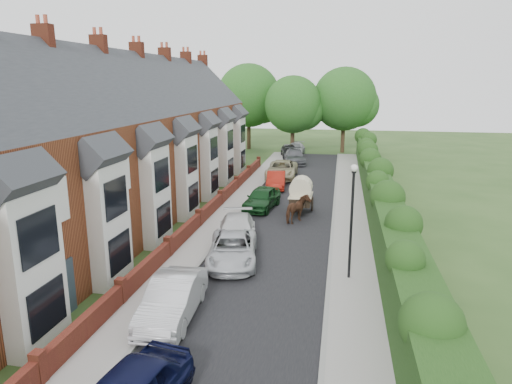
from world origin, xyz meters
TOP-DOWN VIEW (x-y plane):
  - ground at (0.00, 0.00)m, footprint 140.00×140.00m
  - road at (-0.50, 11.00)m, footprint 6.00×58.00m
  - pavement_hedge_side at (3.60, 11.00)m, footprint 2.20×58.00m
  - pavement_house_side at (-4.35, 11.00)m, footprint 1.70×58.00m
  - kerb_hedge_side at (2.55, 11.00)m, footprint 0.18×58.00m
  - kerb_house_side at (-3.55, 11.00)m, footprint 0.18×58.00m
  - hedge at (5.40, 11.00)m, footprint 2.10×58.00m
  - terrace_row at (-10.87, 9.98)m, footprint 9.05×40.50m
  - garden_wall_row at (-5.35, 10.00)m, footprint 0.35×40.35m
  - lamppost at (3.40, 4.00)m, footprint 0.32×0.32m
  - tree_far_left at (-2.65, 40.08)m, footprint 7.14×6.80m
  - tree_far_right at (3.39, 42.08)m, footprint 7.98×7.60m
  - tree_far_back at (-8.59, 43.08)m, footprint 8.40×8.00m
  - car_silver_a at (-3.00, -0.60)m, footprint 1.91×4.71m
  - car_silver_b at (-2.08, 5.00)m, footprint 3.08×5.23m
  - car_white at (-2.49, 7.63)m, footprint 2.89×5.18m
  - car_green at (-2.34, 14.69)m, footprint 2.36×4.63m
  - car_red at (-2.27, 21.08)m, footprint 1.87×4.31m
  - car_beige at (-2.36, 25.20)m, footprint 2.74×5.68m
  - car_grey at (-1.99, 33.00)m, footprint 3.00×5.48m
  - car_black at (-3.00, 36.92)m, footprint 2.70×4.79m
  - horse at (0.37, 11.99)m, footprint 1.64×2.18m
  - horse_cart at (0.37, 14.13)m, footprint 1.54×3.40m
  - car_extra_far at (-2.48, 38.88)m, footprint 2.03×4.88m

SIDE VIEW (x-z plane):
  - ground at x=0.00m, z-range 0.00..0.00m
  - road at x=-0.50m, z-range 0.00..0.02m
  - pavement_hedge_side at x=3.60m, z-range 0.00..0.12m
  - pavement_house_side at x=-4.35m, z-range 0.00..0.12m
  - kerb_hedge_side at x=2.55m, z-range 0.00..0.13m
  - kerb_house_side at x=-3.55m, z-range 0.00..0.13m
  - garden_wall_row at x=-5.35m, z-range -0.09..1.01m
  - car_silver_b at x=-2.08m, z-range 0.00..1.37m
  - car_red at x=-2.27m, z-range 0.00..1.38m
  - car_extra_far at x=-2.48m, z-range 0.00..1.41m
  - car_white at x=-2.49m, z-range 0.00..1.42m
  - car_grey at x=-1.99m, z-range 0.00..1.50m
  - car_green at x=-2.34m, z-range 0.00..1.51m
  - car_silver_a at x=-3.00m, z-range 0.00..1.52m
  - car_black at x=-3.00m, z-range 0.00..1.54m
  - car_beige at x=-2.36m, z-range 0.00..1.56m
  - horse at x=0.37m, z-range 0.00..1.67m
  - horse_cart at x=0.37m, z-range 0.18..2.63m
  - hedge at x=5.40m, z-range 0.18..3.03m
  - lamppost at x=3.40m, z-range 0.72..5.88m
  - terrace_row at x=-10.87m, z-range -1.28..10.22m
  - tree_far_left at x=-2.65m, z-range 1.07..10.36m
  - tree_far_right at x=3.39m, z-range 1.16..11.47m
  - tree_far_back at x=-8.59m, z-range 1.21..12.03m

